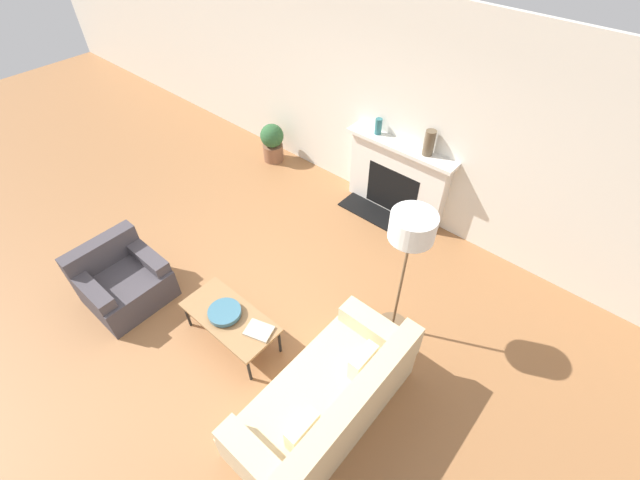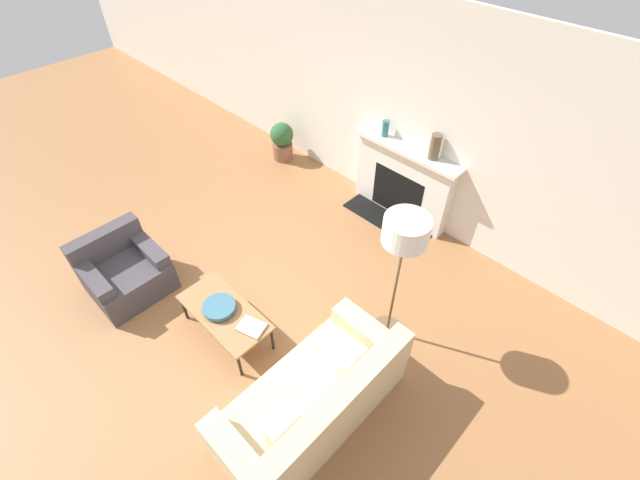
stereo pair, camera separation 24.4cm
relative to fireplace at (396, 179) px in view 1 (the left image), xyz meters
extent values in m
plane|color=#99663D|center=(-0.24, -2.87, -0.54)|extent=(18.00, 18.00, 0.00)
cube|color=silver|center=(-0.24, 0.14, 0.91)|extent=(18.00, 0.06, 2.90)
cube|color=silver|center=(0.00, 0.01, -0.01)|extent=(1.50, 0.20, 1.07)
cube|color=black|center=(0.00, -0.07, -0.16)|extent=(0.82, 0.04, 0.69)
cube|color=black|center=(0.00, -0.27, -0.53)|extent=(1.35, 0.40, 0.02)
cube|color=silver|center=(0.00, -0.02, 0.55)|extent=(1.62, 0.28, 0.05)
cube|color=#CCB78E|center=(1.23, -3.04, -0.34)|extent=(0.88, 1.87, 0.41)
cube|color=#CCB78E|center=(1.58, -3.04, 0.07)|extent=(0.20, 1.87, 0.41)
cube|color=#CCB78E|center=(1.23, -2.21, -0.03)|extent=(0.81, 0.22, 0.20)
cube|color=#CCB78E|center=(1.23, -3.86, -0.03)|extent=(0.81, 0.22, 0.20)
cube|color=beige|center=(1.36, -2.62, 0.01)|extent=(0.12, 0.32, 0.28)
cube|color=beige|center=(1.36, -3.46, 0.01)|extent=(0.12, 0.32, 0.28)
cube|color=#423D42|center=(-1.47, -3.49, -0.34)|extent=(0.82, 0.87, 0.40)
cube|color=#423D42|center=(-1.80, -3.49, 0.03)|extent=(0.18, 0.87, 0.35)
cube|color=#423D42|center=(-1.47, -3.84, -0.07)|extent=(0.74, 0.18, 0.14)
cube|color=#423D42|center=(-1.47, -3.14, -0.07)|extent=(0.74, 0.18, 0.14)
cube|color=olive|center=(-0.08, -3.04, -0.15)|extent=(1.11, 0.52, 0.03)
cylinder|color=black|center=(-0.59, -3.26, -0.35)|extent=(0.03, 0.03, 0.38)
cylinder|color=black|center=(0.43, -3.26, -0.35)|extent=(0.03, 0.03, 0.38)
cylinder|color=black|center=(-0.59, -2.82, -0.35)|extent=(0.03, 0.03, 0.38)
cylinder|color=black|center=(0.43, -2.82, -0.35)|extent=(0.03, 0.03, 0.38)
cylinder|color=#38667A|center=(-0.13, -3.06, -0.13)|extent=(0.12, 0.12, 0.02)
cylinder|color=#38667A|center=(-0.13, -3.06, -0.09)|extent=(0.35, 0.35, 0.05)
cube|color=#B2A893|center=(0.30, -2.97, -0.12)|extent=(0.32, 0.28, 0.02)
cylinder|color=brown|center=(1.19, -1.76, -0.53)|extent=(0.38, 0.38, 0.03)
cylinder|color=brown|center=(1.19, -1.76, 0.22)|extent=(0.03, 0.03, 1.47)
cylinder|color=white|center=(1.19, -1.76, 1.04)|extent=(0.43, 0.43, 0.26)
cylinder|color=#28666B|center=(-0.40, 0.01, 0.68)|extent=(0.09, 0.09, 0.22)
cylinder|color=brown|center=(0.37, 0.01, 0.74)|extent=(0.14, 0.14, 0.34)
cylinder|color=brown|center=(-2.29, -0.23, -0.40)|extent=(0.34, 0.34, 0.28)
sphere|color=#2D5B33|center=(-2.29, -0.23, -0.09)|extent=(0.39, 0.39, 0.39)
camera|label=1|loc=(2.40, -4.44, 3.64)|focal=24.00mm
camera|label=2|loc=(2.58, -4.27, 3.64)|focal=24.00mm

